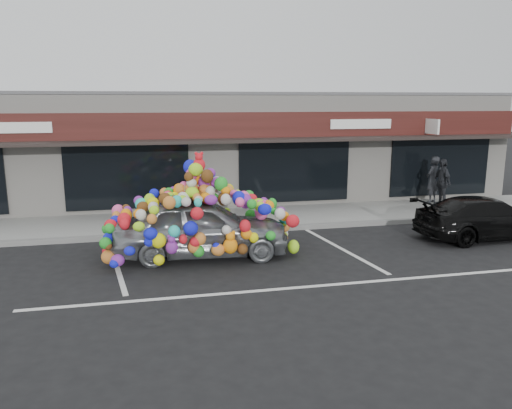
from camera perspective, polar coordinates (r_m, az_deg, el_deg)
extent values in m
plane|color=black|center=(12.99, -1.44, -6.15)|extent=(90.00, 90.00, 0.00)
cube|color=beige|center=(20.86, -5.97, 6.50)|extent=(24.00, 6.00, 4.20)
cube|color=#59595B|center=(20.77, -6.10, 12.41)|extent=(24.00, 6.00, 0.12)
cube|color=black|center=(17.73, -4.89, 9.00)|extent=(24.00, 0.18, 0.90)
cube|color=black|center=(17.25, -4.63, 7.26)|extent=(24.00, 1.20, 0.10)
cube|color=white|center=(20.10, 19.43, 8.42)|extent=(0.08, 0.95, 0.55)
cube|color=white|center=(17.95, -26.08, 7.89)|extent=(2.40, 0.04, 0.35)
cube|color=white|center=(19.14, 11.92, 8.99)|extent=(2.40, 0.04, 0.35)
cube|color=black|center=(17.80, -14.44, 3.18)|extent=(4.20, 0.12, 2.30)
cube|color=black|center=(18.58, 4.41, 3.86)|extent=(4.20, 0.12, 2.30)
cube|color=black|center=(21.10, 20.25, 4.12)|extent=(4.20, 0.12, 2.30)
cube|color=gray|center=(16.77, -4.06, -1.78)|extent=(26.00, 3.00, 0.15)
cube|color=slate|center=(15.34, -3.23, -3.06)|extent=(26.00, 0.18, 0.16)
cube|color=silver|center=(13.00, -15.69, -6.58)|extent=(0.73, 4.37, 0.01)
cube|color=silver|center=(13.95, 9.80, -5.04)|extent=(0.73, 4.37, 0.01)
cube|color=silver|center=(16.72, 27.25, -3.38)|extent=(0.73, 4.37, 0.01)
cube|color=silver|center=(11.47, 10.80, -8.82)|extent=(14.00, 0.12, 0.01)
imported|color=#A6ADB1|center=(13.06, -6.29, -2.60)|extent=(2.16, 4.65, 1.54)
ellipsoid|color=#F8262F|center=(12.80, -6.42, 3.26)|extent=(1.51, 2.00, 1.16)
sphere|color=#EFFF18|center=(13.10, 0.66, -0.98)|extent=(0.34, 0.34, 0.34)
sphere|color=#1C31FF|center=(12.25, -2.95, -4.59)|extent=(0.36, 0.36, 0.36)
sphere|color=green|center=(14.00, -9.97, -2.45)|extent=(0.30, 0.30, 0.30)
sphere|color=#FF5FCB|center=(12.73, -6.48, 5.61)|extent=(0.32, 0.32, 0.32)
sphere|color=#FFA823|center=(13.01, -12.32, -1.30)|extent=(0.30, 0.30, 0.30)
imported|color=black|center=(16.20, 24.77, -1.37)|extent=(1.87, 4.31, 1.23)
imported|color=black|center=(20.17, 19.51, 2.70)|extent=(0.78, 0.72, 1.80)
imported|color=black|center=(19.72, 20.47, 2.39)|extent=(1.05, 0.46, 1.77)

